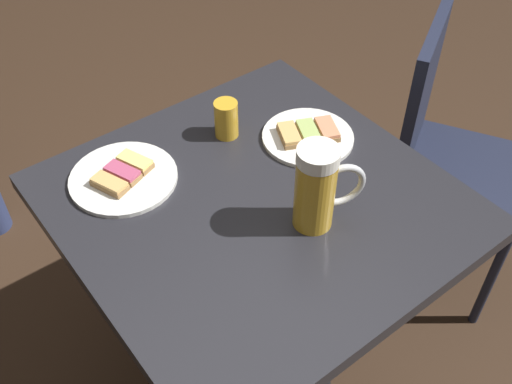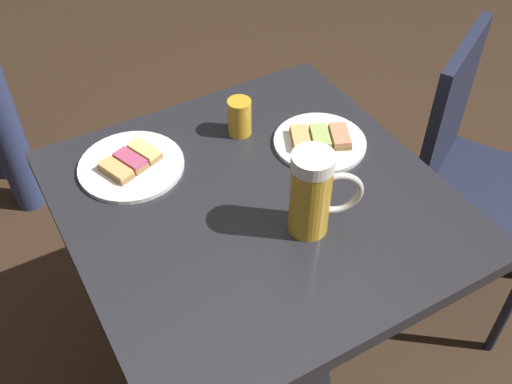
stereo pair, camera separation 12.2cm
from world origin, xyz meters
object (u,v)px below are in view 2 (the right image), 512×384
at_px(cafe_chair, 472,171).
at_px(beer_glass_small, 240,117).
at_px(plate_near, 320,141).
at_px(plate_far, 131,165).
at_px(beer_mug, 313,193).

bearing_deg(cafe_chair, beer_glass_small, -46.43).
bearing_deg(plate_near, plate_far, 161.14).
bearing_deg(plate_far, cafe_chair, -12.60).
relative_size(plate_far, cafe_chair, 0.26).
relative_size(beer_glass_small, cafe_chair, 0.10).
relative_size(plate_near, beer_glass_small, 2.38).
height_order(plate_far, beer_mug, beer_mug).
height_order(beer_mug, cafe_chair, beer_mug).
relative_size(plate_far, beer_mug, 1.23).
distance_m(plate_near, beer_mug, 0.27).
bearing_deg(beer_mug, beer_glass_small, 86.28).
distance_m(plate_near, cafe_chair, 0.56).
xyz_separation_m(plate_near, plate_far, (-0.40, 0.14, -0.00)).
xyz_separation_m(plate_near, cafe_chair, (0.49, -0.06, -0.26)).
xyz_separation_m(plate_far, beer_mug, (0.24, -0.34, 0.08)).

